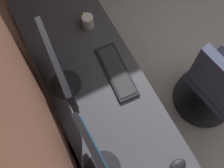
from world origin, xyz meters
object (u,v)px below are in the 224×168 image
(keyboard_main, at_px, (117,71))
(monitor_secondary, at_px, (102,166))
(coffee_mug, at_px, (88,21))
(office_chair, at_px, (215,87))
(drawer_pedestal, at_px, (119,146))
(mouse_main, at_px, (178,165))
(monitor_primary, at_px, (59,69))

(keyboard_main, bearing_deg, monitor_secondary, 145.37)
(monitor_secondary, bearing_deg, coffee_mug, -20.16)
(coffee_mug, relative_size, office_chair, 0.12)
(drawer_pedestal, xyz_separation_m, mouse_main, (-0.29, -0.22, 0.40))
(monitor_secondary, bearing_deg, monitor_primary, -1.73)
(coffee_mug, bearing_deg, monitor_primary, 137.06)
(monitor_secondary, bearing_deg, keyboard_main, -34.63)
(monitor_secondary, relative_size, keyboard_main, 1.14)
(mouse_main, bearing_deg, coffee_mug, 2.29)
(monitor_primary, xyz_separation_m, keyboard_main, (-0.07, -0.33, -0.23))
(keyboard_main, distance_m, coffee_mug, 0.43)
(drawer_pedestal, distance_m, monitor_primary, 0.80)
(drawer_pedestal, bearing_deg, monitor_secondary, 123.12)
(mouse_main, distance_m, office_chair, 0.78)
(monitor_secondary, xyz_separation_m, office_chair, (0.15, -1.03, -0.54))
(monitor_secondary, height_order, office_chair, monitor_secondary)
(monitor_primary, height_order, mouse_main, monitor_primary)
(drawer_pedestal, relative_size, monitor_primary, 1.39)
(drawer_pedestal, relative_size, office_chair, 0.72)
(coffee_mug, xyz_separation_m, office_chair, (-0.78, -0.69, -0.32))
(monitor_primary, relative_size, monitor_secondary, 1.03)
(monitor_secondary, distance_m, mouse_main, 0.50)
(drawer_pedestal, height_order, keyboard_main, keyboard_main)
(mouse_main, distance_m, coffee_mug, 1.12)
(monitor_primary, bearing_deg, keyboard_main, -102.64)
(coffee_mug, bearing_deg, office_chair, -138.70)
(monitor_primary, relative_size, office_chair, 0.52)
(monitor_primary, relative_size, coffee_mug, 4.15)
(office_chair, bearing_deg, keyboard_main, 62.16)
(mouse_main, bearing_deg, keyboard_main, 2.94)
(monitor_secondary, relative_size, mouse_main, 4.68)
(keyboard_main, relative_size, office_chair, 0.44)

